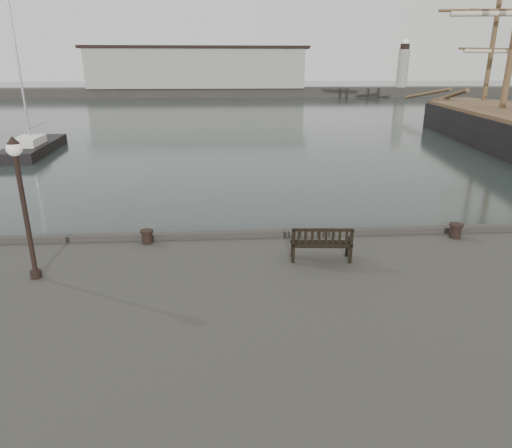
{
  "coord_description": "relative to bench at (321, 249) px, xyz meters",
  "views": [
    {
      "loc": [
        -2.26,
        -13.63,
        6.69
      ],
      "look_at": [
        -1.37,
        -0.5,
        2.1
      ],
      "focal_mm": 32.0,
      "sensor_mm": 36.0,
      "label": 1
    }
  ],
  "objects": [
    {
      "name": "ground",
      "position": [
        -0.33,
        2.09,
        -1.87
      ],
      "size": [
        400.0,
        400.0,
        0.0
      ],
      "primitive_type": "plane",
      "color": "black",
      "rests_on": "ground"
    },
    {
      "name": "breakwater",
      "position": [
        -4.88,
        94.09,
        2.43
      ],
      "size": [
        140.0,
        9.5,
        12.2
      ],
      "color": "#383530",
      "rests_on": "ground"
    },
    {
      "name": "bench",
      "position": [
        0.0,
        0.0,
        0.0
      ],
      "size": [
        1.71,
        0.71,
        0.96
      ],
      "rotation": [
        0.0,
        0.0,
        -0.08
      ],
      "color": "black",
      "rests_on": "quay"
    },
    {
      "name": "bollard_left",
      "position": [
        -5.01,
        1.59,
        -0.1
      ],
      "size": [
        0.47,
        0.47,
        0.42
      ],
      "primitive_type": "cylinder",
      "rotation": [
        0.0,
        0.0,
        0.19
      ],
      "color": "black",
      "rests_on": "quay"
    },
    {
      "name": "bollard_right",
      "position": [
        4.57,
        1.41,
        -0.08
      ],
      "size": [
        0.52,
        0.52,
        0.46
      ],
      "primitive_type": "cylinder",
      "rotation": [
        0.0,
        0.0,
        -0.23
      ],
      "color": "black",
      "rests_on": "quay"
    },
    {
      "name": "lamp_post",
      "position": [
        -7.48,
        -0.63,
        2.0
      ],
      "size": [
        0.36,
        0.36,
        3.59
      ],
      "rotation": [
        0.0,
        0.0,
        0.4
      ],
      "color": "black",
      "rests_on": "quay"
    },
    {
      "name": "yacht_d",
      "position": [
        -17.99,
        26.35,
        -1.63
      ],
      "size": [
        3.43,
        10.28,
        12.63
      ],
      "rotation": [
        0.0,
        0.0,
        0.07
      ],
      "color": "black",
      "rests_on": "ground"
    }
  ]
}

